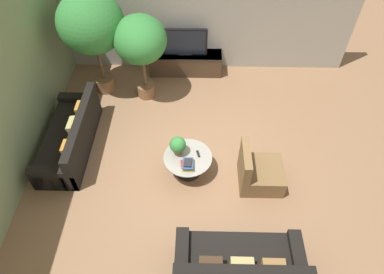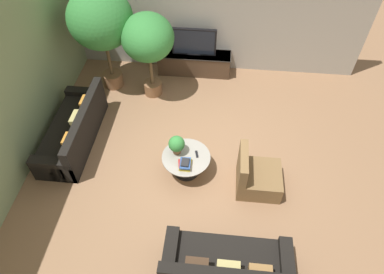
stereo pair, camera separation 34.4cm
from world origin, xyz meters
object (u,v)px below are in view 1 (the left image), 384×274
object	(u,v)px
couch_near_entry	(239,265)
coffee_table	(188,161)
media_console	(186,63)
armchair_wicker	(258,173)
potted_plant_tabletop	(178,145)
couch_by_wall	(71,137)
potted_palm_corner	(140,42)
television	(185,42)
potted_palm_tall	(91,25)

from	to	relation	value
couch_near_entry	coffee_table	bearing A→B (deg)	-66.79
media_console	armchair_wicker	world-z (taller)	armchair_wicker
media_console	potted_plant_tabletop	xyz separation A→B (m)	(-0.03, -3.05, 0.37)
couch_by_wall	potted_palm_corner	size ratio (longest dim) A/B	1.08
television	couch_near_entry	bearing A→B (deg)	-79.03
coffee_table	potted_palm_corner	bearing A→B (deg)	115.14
armchair_wicker	potted_palm_tall	bearing A→B (deg)	51.92
coffee_table	potted_palm_tall	distance (m)	3.50
media_console	couch_by_wall	bearing A→B (deg)	-130.96
coffee_table	couch_by_wall	bearing A→B (deg)	166.36
potted_plant_tabletop	media_console	bearing A→B (deg)	89.41
potted_palm_corner	coffee_table	bearing A→B (deg)	-64.86
coffee_table	couch_near_entry	distance (m)	2.11
couch_by_wall	potted_palm_tall	size ratio (longest dim) A/B	0.90
potted_palm_tall	potted_palm_corner	size ratio (longest dim) A/B	1.19
television	potted_palm_tall	distance (m)	2.20
television	potted_palm_corner	world-z (taller)	potted_palm_corner
potted_plant_tabletop	couch_near_entry	bearing A→B (deg)	-63.50
media_console	potted_plant_tabletop	size ratio (longest dim) A/B	4.76
media_console	coffee_table	distance (m)	3.16
armchair_wicker	potted_palm_corner	size ratio (longest dim) A/B	0.43
armchair_wicker	potted_plant_tabletop	world-z (taller)	armchair_wicker
media_console	potted_palm_corner	distance (m)	1.73
couch_by_wall	media_console	bearing A→B (deg)	139.04
armchair_wicker	potted_plant_tabletop	distance (m)	1.58
coffee_table	potted_plant_tabletop	bearing A→B (deg)	151.47
media_console	armchair_wicker	distance (m)	3.66
couch_near_entry	armchair_wicker	xyz separation A→B (m)	(0.48, 1.74, -0.01)
coffee_table	armchair_wicker	world-z (taller)	armchair_wicker
media_console	armchair_wicker	size ratio (longest dim) A/B	2.12
media_console	potted_palm_tall	world-z (taller)	potted_palm_tall
television	armchair_wicker	world-z (taller)	television
television	potted_palm_tall	world-z (taller)	potted_palm_tall
couch_by_wall	potted_palm_corner	world-z (taller)	potted_palm_corner
media_console	television	size ratio (longest dim) A/B	1.72
television	couch_by_wall	world-z (taller)	television
media_console	television	distance (m)	0.60
media_console	potted_palm_corner	world-z (taller)	potted_palm_corner
television	potted_plant_tabletop	bearing A→B (deg)	-90.59
coffee_table	armchair_wicker	distance (m)	1.33
coffee_table	potted_plant_tabletop	xyz separation A→B (m)	(-0.19, 0.10, 0.35)
couch_by_wall	armchair_wicker	xyz separation A→B (m)	(3.70, -0.78, -0.01)
media_console	potted_palm_corner	bearing A→B (deg)	-134.68
couch_near_entry	potted_palm_tall	size ratio (longest dim) A/B	0.80
coffee_table	television	bearing A→B (deg)	92.80
potted_palm_corner	potted_plant_tabletop	xyz separation A→B (m)	(0.87, -2.14, -0.79)
media_console	television	bearing A→B (deg)	-90.00
couch_near_entry	potted_palm_tall	xyz separation A→B (m)	(-2.90, 4.39, 1.43)
couch_near_entry	armchair_wicker	world-z (taller)	armchair_wicker
couch_by_wall	potted_palm_corner	bearing A→B (deg)	141.26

